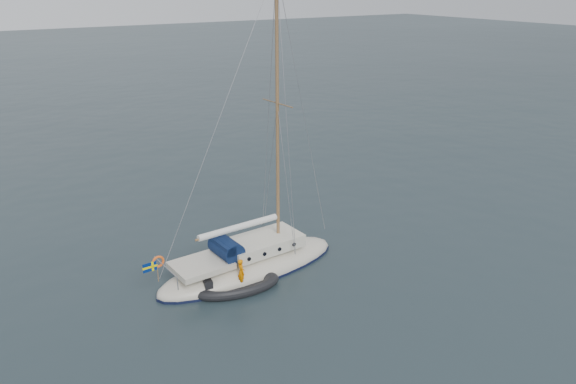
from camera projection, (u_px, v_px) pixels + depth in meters
ground at (319, 251)px, 28.41m from camera, size 300.00×300.00×0.00m
sailboat at (249, 250)px, 26.18m from camera, size 9.86×2.95×14.05m
dinghy at (261, 258)px, 27.41m from camera, size 2.58×1.16×0.37m
rib at (237, 285)px, 24.84m from camera, size 3.93×1.79×1.48m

